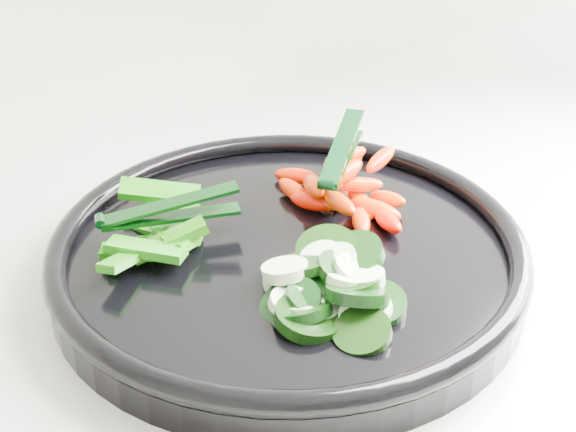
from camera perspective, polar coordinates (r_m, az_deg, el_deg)
veggie_tray at (r=0.63m, az=0.00°, el=-2.70°), size 0.46×0.46×0.04m
cucumber_pile at (r=0.57m, az=2.75°, el=-5.31°), size 0.13×0.14×0.04m
carrot_pile at (r=0.68m, az=3.87°, el=1.88°), size 0.10×0.15×0.05m
pepper_pile at (r=0.64m, az=-9.13°, el=-1.14°), size 0.13×0.13×0.04m
tong_carrot at (r=0.67m, az=3.79°, el=4.44°), size 0.10×0.08×0.02m
tong_pepper at (r=0.64m, az=-8.68°, el=0.34°), size 0.11×0.06×0.02m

